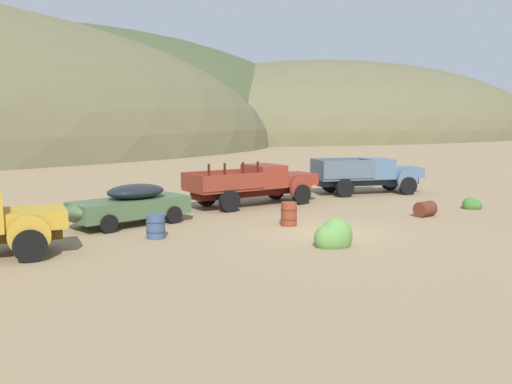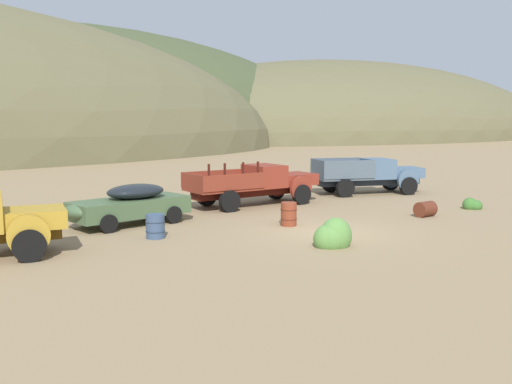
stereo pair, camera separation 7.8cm
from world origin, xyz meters
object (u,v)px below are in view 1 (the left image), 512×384
at_px(oil_drum_foreground, 156,226).
at_px(oil_drum_spare, 425,209).
at_px(car_weathered_green, 127,204).
at_px(truck_rust_red, 262,184).
at_px(truck_chalk_blue, 375,175).
at_px(oil_drum_by_truck, 289,214).

bearing_deg(oil_drum_foreground, oil_drum_spare, -9.79).
distance_m(oil_drum_spare, oil_drum_foreground, 11.41).
xyz_separation_m(car_weathered_green, oil_drum_foreground, (0.01, -2.83, -0.40)).
height_order(truck_rust_red, oil_drum_spare, truck_rust_red).
height_order(truck_rust_red, oil_drum_foreground, truck_rust_red).
bearing_deg(oil_drum_foreground, car_weathered_green, 90.27).
height_order(oil_drum_spare, oil_drum_foreground, oil_drum_foreground).
xyz_separation_m(truck_chalk_blue, oil_drum_foreground, (-14.62, -4.61, -0.59)).
bearing_deg(car_weathered_green, truck_rust_red, -177.57).
height_order(truck_chalk_blue, oil_drum_by_truck, truck_chalk_blue).
height_order(oil_drum_by_truck, oil_drum_foreground, oil_drum_by_truck).
relative_size(truck_rust_red, oil_drum_by_truck, 7.31).
xyz_separation_m(oil_drum_by_truck, oil_drum_foreground, (-5.22, 0.55, -0.04)).
relative_size(truck_rust_red, oil_drum_spare, 7.51).
bearing_deg(oil_drum_by_truck, car_weathered_green, 147.13).
distance_m(truck_rust_red, oil_drum_spare, 7.63).
relative_size(car_weathered_green, truck_chalk_blue, 0.80).
bearing_deg(oil_drum_by_truck, truck_rust_red, 68.16).
distance_m(oil_drum_by_truck, oil_drum_foreground, 5.25).
bearing_deg(truck_chalk_blue, oil_drum_spare, -99.98).
xyz_separation_m(car_weathered_green, oil_drum_by_truck, (5.24, -3.38, -0.36)).
xyz_separation_m(truck_rust_red, truck_chalk_blue, (7.36, 0.09, 0.01)).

